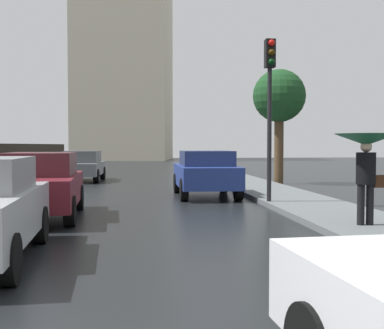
{
  "coord_description": "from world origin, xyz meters",
  "views": [
    {
      "loc": [
        0.62,
        -2.81,
        1.66
      ],
      "look_at": [
        1.74,
        7.39,
        1.25
      ],
      "focal_mm": 45.88,
      "sensor_mm": 36.0,
      "label": 1
    }
  ],
  "objects_px": {
    "car_maroon_far_lane": "(40,184)",
    "traffic_light": "(270,89)",
    "car_grey_far_ahead": "(82,165)",
    "pedestrian_with_umbrella_near": "(366,150)",
    "car_blue_mid_road": "(206,173)",
    "street_tree_mid": "(279,98)"
  },
  "relations": [
    {
      "from": "car_grey_far_ahead",
      "to": "pedestrian_with_umbrella_near",
      "type": "bearing_deg",
      "value": 118.28
    },
    {
      "from": "pedestrian_with_umbrella_near",
      "to": "traffic_light",
      "type": "bearing_deg",
      "value": -78.7
    },
    {
      "from": "car_grey_far_ahead",
      "to": "car_maroon_far_lane",
      "type": "distance_m",
      "value": 11.48
    },
    {
      "from": "car_blue_mid_road",
      "to": "pedestrian_with_umbrella_near",
      "type": "distance_m",
      "value": 7.09
    },
    {
      "from": "car_grey_far_ahead",
      "to": "traffic_light",
      "type": "distance_m",
      "value": 11.96
    },
    {
      "from": "pedestrian_with_umbrella_near",
      "to": "street_tree_mid",
      "type": "xyz_separation_m",
      "value": [
        1.65,
        11.43,
        2.09
      ]
    },
    {
      "from": "car_maroon_far_lane",
      "to": "pedestrian_with_umbrella_near",
      "type": "distance_m",
      "value": 7.03
    },
    {
      "from": "car_blue_mid_road",
      "to": "pedestrian_with_umbrella_near",
      "type": "xyz_separation_m",
      "value": [
        2.14,
        -6.71,
        0.8
      ]
    },
    {
      "from": "traffic_light",
      "to": "car_maroon_far_lane",
      "type": "bearing_deg",
      "value": -165.7
    },
    {
      "from": "traffic_light",
      "to": "street_tree_mid",
      "type": "relative_size",
      "value": 0.89
    },
    {
      "from": "car_grey_far_ahead",
      "to": "traffic_light",
      "type": "bearing_deg",
      "value": 123.49
    },
    {
      "from": "car_maroon_far_lane",
      "to": "traffic_light",
      "type": "xyz_separation_m",
      "value": [
        5.72,
        1.46,
        2.37
      ]
    },
    {
      "from": "car_grey_far_ahead",
      "to": "traffic_light",
      "type": "height_order",
      "value": "traffic_light"
    },
    {
      "from": "street_tree_mid",
      "to": "car_blue_mid_road",
      "type": "bearing_deg",
      "value": -128.74
    },
    {
      "from": "pedestrian_with_umbrella_near",
      "to": "street_tree_mid",
      "type": "distance_m",
      "value": 11.74
    },
    {
      "from": "car_grey_far_ahead",
      "to": "pedestrian_with_umbrella_near",
      "type": "distance_m",
      "value": 15.63
    },
    {
      "from": "car_blue_mid_road",
      "to": "car_grey_far_ahead",
      "type": "bearing_deg",
      "value": 122.71
    },
    {
      "from": "car_maroon_far_lane",
      "to": "pedestrian_with_umbrella_near",
      "type": "height_order",
      "value": "pedestrian_with_umbrella_near"
    },
    {
      "from": "traffic_light",
      "to": "street_tree_mid",
      "type": "height_order",
      "value": "street_tree_mid"
    },
    {
      "from": "pedestrian_with_umbrella_near",
      "to": "traffic_light",
      "type": "relative_size",
      "value": 0.4
    },
    {
      "from": "car_blue_mid_road",
      "to": "car_grey_far_ahead",
      "type": "xyz_separation_m",
      "value": [
        -4.71,
        7.32,
        -0.05
      ]
    },
    {
      "from": "car_maroon_far_lane",
      "to": "street_tree_mid",
      "type": "relative_size",
      "value": 0.82
    }
  ]
}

